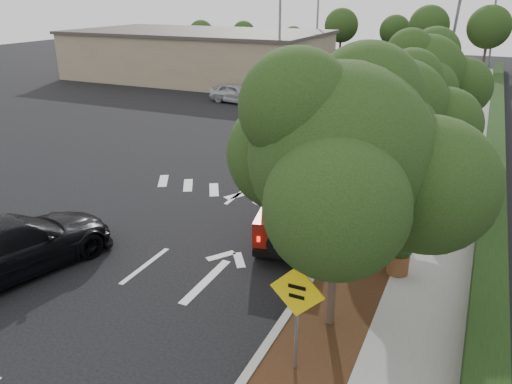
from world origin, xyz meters
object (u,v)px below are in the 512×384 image
Objects in this scene: red_jeep at (290,212)px; silver_suv_ahead at (319,155)px; black_suv_oncoming at (13,245)px; speed_hump_sign at (297,304)px.

red_jeep reaches higher than silver_suv_ahead.
red_jeep is 0.68× the size of black_suv_oncoming.
speed_hump_sign is at bearing -168.66° from black_suv_oncoming.
red_jeep is 6.03m from speed_hump_sign.
speed_hump_sign reaches higher than black_suv_oncoming.
red_jeep is 6.66m from silver_suv_ahead.
speed_hump_sign reaches higher than silver_suv_ahead.
black_suv_oncoming is at bearing -115.18° from silver_suv_ahead.
red_jeep is at bearing -81.37° from silver_suv_ahead.
speed_hump_sign is (8.47, -0.55, 0.85)m from black_suv_oncoming.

